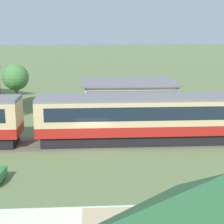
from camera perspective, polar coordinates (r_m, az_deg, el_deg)
ground_plane at (r=27.41m, az=-3.17°, el=-5.87°), size 600.00×600.00×0.00m
passenger_train at (r=28.28m, az=7.63°, el=-0.77°), size 60.29×3.03×3.93m
railway_track at (r=28.63m, az=4.82°, el=-5.06°), size 129.13×3.60×0.04m
station_building at (r=38.41m, az=2.72°, el=2.45°), size 10.34×9.13×3.75m
yard_tree_1 at (r=45.07m, az=-15.73°, el=5.56°), size 3.30×3.30×5.16m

